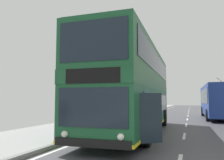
# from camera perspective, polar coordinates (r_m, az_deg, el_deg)

# --- Properties ---
(double_decker_bus_main) EXTENTS (3.35, 11.23, 4.35)m
(double_decker_bus_main) POSITION_cam_1_polar(r_m,az_deg,el_deg) (11.90, 5.44, -2.13)
(double_decker_bus_main) COLOR #19512D
(double_decker_bus_main) RESTS_ON ground
(background_bus_far_lane) EXTENTS (2.68, 10.22, 2.97)m
(background_bus_far_lane) POSITION_cam_1_polar(r_m,az_deg,el_deg) (23.00, 25.08, -4.69)
(background_bus_far_lane) COLOR navy
(background_bus_far_lane) RESTS_ON ground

